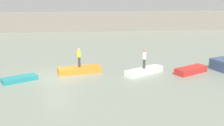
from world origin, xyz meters
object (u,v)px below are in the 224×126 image
(rowboat_red, at_px, (191,70))
(person_hiviz_shirt, at_px, (79,57))
(rowboat_white, at_px, (144,71))
(rowboat_orange, at_px, (79,70))
(rowboat_teal, at_px, (20,79))
(person_white_shirt, at_px, (144,58))

(rowboat_red, xyz_separation_m, person_hiviz_shirt, (-9.81, 0.95, 1.21))
(rowboat_white, height_order, person_hiviz_shirt, person_hiviz_shirt)
(rowboat_white, relative_size, person_hiviz_shirt, 2.22)
(rowboat_orange, height_order, rowboat_white, rowboat_orange)
(rowboat_orange, distance_m, person_hiviz_shirt, 1.21)
(person_hiviz_shirt, bearing_deg, rowboat_teal, -157.92)
(rowboat_orange, relative_size, rowboat_red, 1.20)
(rowboat_orange, height_order, person_hiviz_shirt, person_hiviz_shirt)
(rowboat_orange, relative_size, person_white_shirt, 2.16)
(rowboat_white, bearing_deg, rowboat_red, -35.47)
(rowboat_orange, height_order, rowboat_red, rowboat_red)
(person_white_shirt, bearing_deg, rowboat_white, 180.00)
(rowboat_orange, bearing_deg, rowboat_teal, -169.86)
(rowboat_red, bearing_deg, person_white_shirt, 147.57)
(rowboat_orange, distance_m, rowboat_red, 9.86)
(rowboat_orange, distance_m, rowboat_white, 5.70)
(rowboat_teal, xyz_separation_m, rowboat_orange, (4.80, 1.95, 0.08))
(rowboat_red, bearing_deg, rowboat_teal, 154.21)
(rowboat_teal, height_order, person_hiviz_shirt, person_hiviz_shirt)
(rowboat_teal, bearing_deg, person_hiviz_shirt, -7.78)
(rowboat_red, height_order, person_white_shirt, person_white_shirt)
(rowboat_teal, distance_m, rowboat_white, 10.52)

